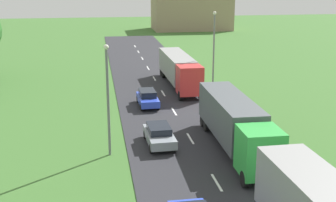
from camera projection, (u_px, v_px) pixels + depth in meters
road at (217, 184)px, 27.49m from camera, size 10.00×140.00×0.06m
truck_second at (235, 122)px, 32.24m from camera, size 2.66×12.84×3.59m
truck_third at (179, 69)px, 51.15m from camera, size 2.64×13.48×3.41m
car_third at (159, 135)px, 33.58m from camera, size 2.00×4.38×1.45m
car_fourth at (148, 98)px, 43.59m from camera, size 1.85×4.27×1.52m
lamppost_second at (108, 95)px, 30.86m from camera, size 0.36×0.36×7.79m
lamppost_third at (214, 46)px, 49.83m from camera, size 0.36×0.36×8.46m
distant_building at (191, 13)px, 105.27m from camera, size 17.62×10.36×7.68m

